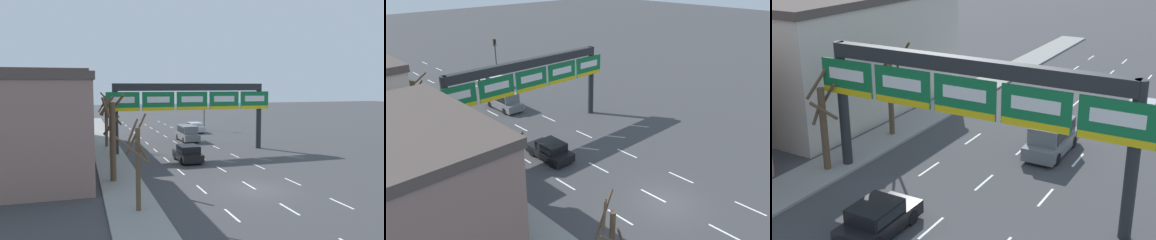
# 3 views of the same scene
# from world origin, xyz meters

# --- Properties ---
(ground_plane) EXTENTS (220.00, 220.00, 0.00)m
(ground_plane) POSITION_xyz_m (0.00, 0.00, 0.00)
(ground_plane) COLOR #3D3D3F
(sidewalk_left) EXTENTS (2.80, 110.00, 0.15)m
(sidewalk_left) POSITION_xyz_m (-8.00, 0.00, 0.07)
(sidewalk_left) COLOR gray
(sidewalk_left) RESTS_ON ground_plane
(lane_dashes) EXTENTS (6.72, 67.00, 0.01)m
(lane_dashes) POSITION_xyz_m (-0.00, 13.50, 0.01)
(lane_dashes) COLOR white
(lane_dashes) RESTS_ON ground_plane
(sign_gantry) EXTENTS (16.55, 0.70, 6.78)m
(sign_gantry) POSITION_xyz_m (-0.00, 14.23, 5.22)
(sign_gantry) COLOR #232628
(sign_gantry) RESTS_ON ground_plane
(building_near) EXTENTS (11.88, 10.44, 7.43)m
(building_near) POSITION_xyz_m (-15.63, 6.25, 3.72)
(building_near) COLOR gray
(building_near) RESTS_ON ground_plane
(building_far) EXTENTS (11.76, 16.98, 8.13)m
(building_far) POSITION_xyz_m (-15.57, 22.29, 4.08)
(building_far) COLOR beige
(building_far) RESTS_ON ground_plane
(suv_grey) EXTENTS (1.88, 4.68, 1.88)m
(suv_grey) POSITION_xyz_m (1.62, 21.28, 1.04)
(suv_grey) COLOR slate
(suv_grey) RESTS_ON ground_plane
(car_black) EXTENTS (1.82, 4.00, 1.45)m
(car_black) POSITION_xyz_m (-1.71, 9.59, 0.77)
(car_black) COLOR black
(car_black) RESTS_ON ground_plane
(car_silver) EXTENTS (1.85, 4.77, 1.37)m
(car_silver) POSITION_xyz_m (4.97, 29.27, 0.74)
(car_silver) COLOR #B7B7BC
(car_silver) RESTS_ON ground_plane
(traffic_light_near_gantry) EXTENTS (0.30, 0.35, 5.09)m
(traffic_light_near_gantry) POSITION_xyz_m (7.25, 31.70, 3.61)
(traffic_light_near_gantry) COLOR black
(traffic_light_near_gantry) RESTS_ON ground_plane
(tree_bare_closest) EXTENTS (1.75, 1.80, 4.99)m
(tree_bare_closest) POSITION_xyz_m (-7.83, -2.27, 2.68)
(tree_bare_closest) COLOR brown
(tree_bare_closest) RESTS_ON sidewalk_left
(tree_bare_second) EXTENTS (2.18, 2.37, 5.78)m
(tree_bare_second) POSITION_xyz_m (-7.88, 19.09, 3.37)
(tree_bare_second) COLOR brown
(tree_bare_second) RESTS_ON sidewalk_left
(tree_bare_third) EXTENTS (1.73, 1.58, 5.87)m
(tree_bare_third) POSITION_xyz_m (-8.53, 4.32, 3.25)
(tree_bare_third) COLOR brown
(tree_bare_third) RESTS_ON sidewalk_left
(tree_bare_furthest) EXTENTS (1.88, 1.87, 5.36)m
(tree_bare_furthest) POSITION_xyz_m (-7.90, 13.26, 2.72)
(tree_bare_furthest) COLOR brown
(tree_bare_furthest) RESTS_ON sidewalk_left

